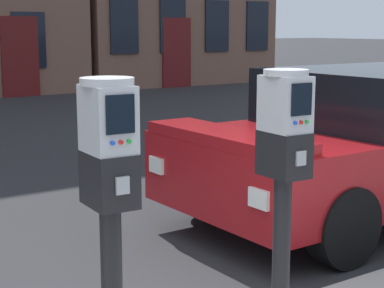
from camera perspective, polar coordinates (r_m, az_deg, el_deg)
The scene contains 2 objects.
parking_meter_near_kerb at distance 2.62m, azimuth -7.35°, elevation -4.13°, with size 0.23×0.26×1.48m.
parking_meter_twin_adjacent at distance 3.15m, azimuth 8.17°, elevation -1.73°, with size 0.23×0.26×1.47m.
Camera 1 is at (-1.51, -2.57, 1.81)m, focal length 59.83 mm.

